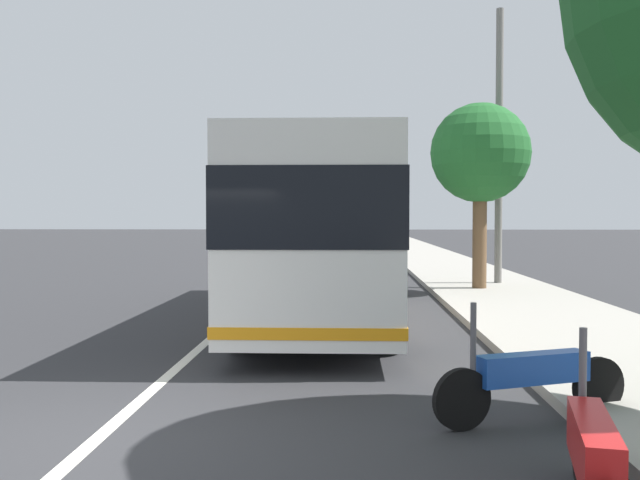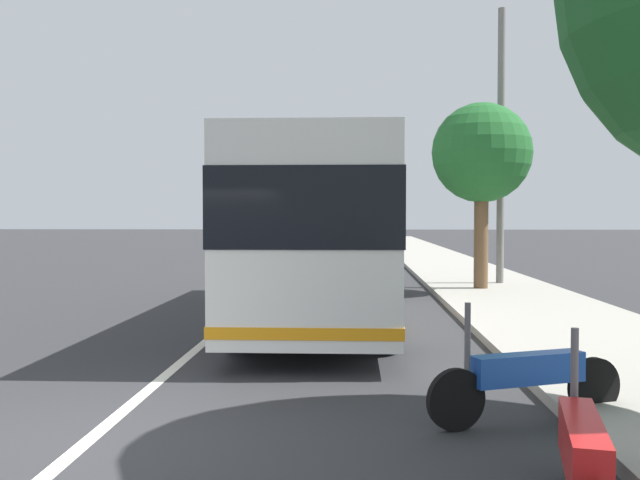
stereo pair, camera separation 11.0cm
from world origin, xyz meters
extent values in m
plane|color=#2D2D30|center=(0.00, 0.00, 0.00)|extent=(220.00, 220.00, 0.00)
cube|color=#9E998E|center=(10.00, -6.43, 0.07)|extent=(110.00, 3.60, 0.14)
cube|color=silver|center=(10.00, 0.00, 0.00)|extent=(110.00, 0.16, 0.01)
cube|color=silver|center=(8.17, -1.85, 1.85)|extent=(11.13, 2.58, 3.01)
cube|color=black|center=(8.17, -1.85, 2.22)|extent=(11.17, 2.62, 1.08)
cube|color=orange|center=(8.17, -1.85, 0.60)|extent=(11.16, 2.61, 0.16)
cylinder|color=black|center=(11.74, -0.69, 0.50)|extent=(1.00, 0.30, 1.00)
cylinder|color=black|center=(11.73, -3.04, 0.50)|extent=(1.00, 0.30, 1.00)
cylinder|color=black|center=(4.62, -0.67, 0.50)|extent=(1.00, 0.30, 1.00)
cylinder|color=black|center=(4.61, -3.02, 0.50)|extent=(1.00, 0.30, 1.00)
cylinder|color=black|center=(-0.75, -4.22, 0.30)|extent=(0.59, 0.20, 0.59)
cube|color=red|center=(-1.57, -4.04, 0.55)|extent=(1.28, 0.50, 0.37)
cylinder|color=#4C4C51|center=(-0.88, -4.19, 0.90)|extent=(0.06, 0.06, 0.70)
cylinder|color=black|center=(0.55, -3.49, 0.31)|extent=(0.30, 0.60, 0.62)
cylinder|color=black|center=(1.16, -5.02, 0.31)|extent=(0.30, 0.60, 0.62)
cube|color=#1947A5|center=(0.86, -4.26, 0.56)|extent=(0.68, 1.24, 0.30)
cylinder|color=#4C4C51|center=(0.60, -3.61, 0.91)|extent=(0.06, 0.06, 0.70)
cube|color=silver|center=(27.49, -1.63, 0.55)|extent=(4.81, 2.18, 0.74)
cube|color=black|center=(27.34, -1.62, 1.21)|extent=(2.36, 1.85, 0.58)
cylinder|color=black|center=(29.10, -0.92, 0.32)|extent=(0.65, 0.27, 0.64)
cylinder|color=black|center=(28.97, -2.58, 0.32)|extent=(0.65, 0.27, 0.64)
cylinder|color=black|center=(26.01, -0.68, 0.32)|extent=(0.65, 0.27, 0.64)
cylinder|color=black|center=(25.89, -2.34, 0.32)|extent=(0.65, 0.27, 0.64)
cube|color=silver|center=(50.01, 2.03, 0.53)|extent=(4.04, 2.02, 0.70)
cube|color=black|center=(50.20, 2.04, 1.18)|extent=(2.05, 1.79, 0.60)
cylinder|color=black|center=(48.74, 1.13, 0.32)|extent=(0.65, 0.25, 0.64)
cylinder|color=black|center=(48.66, 2.82, 0.32)|extent=(0.65, 0.25, 0.64)
cylinder|color=black|center=(51.35, 1.24, 0.32)|extent=(0.65, 0.25, 0.64)
cylinder|color=black|center=(51.28, 2.93, 0.32)|extent=(0.65, 0.25, 0.64)
cube|color=silver|center=(43.26, -2.03, 0.53)|extent=(3.96, 1.85, 0.71)
cube|color=black|center=(43.09, -2.04, 1.14)|extent=(1.93, 1.66, 0.51)
cylinder|color=black|center=(44.53, -1.20, 0.32)|extent=(0.65, 0.24, 0.64)
cylinder|color=black|center=(44.57, -2.80, 0.32)|extent=(0.65, 0.24, 0.64)
cylinder|color=black|center=(41.95, -1.27, 0.32)|extent=(0.65, 0.24, 0.64)
cylinder|color=black|center=(41.99, -2.86, 0.32)|extent=(0.65, 0.24, 0.64)
cylinder|color=brown|center=(13.23, -5.98, 1.52)|extent=(0.39, 0.39, 3.04)
sphere|color=#1E5B26|center=(13.23, -5.98, 3.85)|extent=(2.73, 2.73, 2.73)
cylinder|color=slate|center=(14.82, -6.82, 4.11)|extent=(0.22, 0.22, 8.22)
camera|label=1|loc=(-6.39, -2.38, 2.10)|focal=39.80mm
camera|label=2|loc=(-6.39, -2.49, 2.10)|focal=39.80mm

